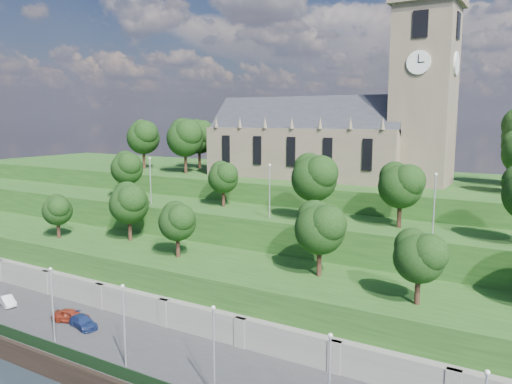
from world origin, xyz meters
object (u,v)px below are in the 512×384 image
Objects in this scene: church at (336,131)px; car_middle at (7,300)px; car_right at (83,322)px; car_left at (71,316)px.

car_middle is (-26.26, -39.95, -19.92)m from church.
car_right is (13.14, 0.33, 0.03)m from car_middle.
church reaches higher than car_left.
car_middle is (-10.81, -0.66, -0.12)m from car_left.
church is 46.64m from car_left.
car_middle is at bearing 105.85° from car_right.
car_left is at bearing -69.76° from car_middle.
car_right is at bearing -112.89° from car_left.
church is 8.88× the size of car_right.
car_left is at bearing -111.46° from church.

